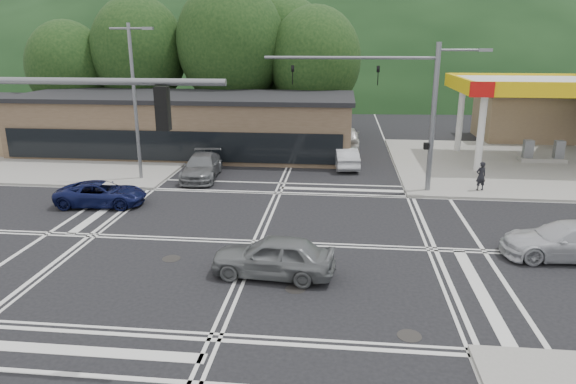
# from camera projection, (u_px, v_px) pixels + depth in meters

# --- Properties ---
(ground) EXTENTS (120.00, 120.00, 0.00)m
(ground) POSITION_uv_depth(u_px,v_px,m) (257.00, 242.00, 21.39)
(ground) COLOR black
(ground) RESTS_ON ground
(sidewalk_ne) EXTENTS (16.00, 16.00, 0.15)m
(sidewalk_ne) POSITION_uv_depth(u_px,v_px,m) (516.00, 165.00, 34.14)
(sidewalk_ne) COLOR gray
(sidewalk_ne) RESTS_ON ground
(sidewalk_nw) EXTENTS (16.00, 16.00, 0.15)m
(sidewalk_nw) POSITION_uv_depth(u_px,v_px,m) (86.00, 155.00, 37.17)
(sidewalk_nw) COLOR gray
(sidewalk_nw) RESTS_ON ground
(gas_station_canopy) EXTENTS (12.32, 8.34, 5.75)m
(gas_station_canopy) POSITION_uv_depth(u_px,v_px,m) (552.00, 88.00, 33.46)
(gas_station_canopy) COLOR silver
(gas_station_canopy) RESTS_ON ground
(convenience_store) EXTENTS (10.00, 6.00, 3.80)m
(convenience_store) POSITION_uv_depth(u_px,v_px,m) (543.00, 117.00, 42.64)
(convenience_store) COLOR #846B4F
(convenience_store) RESTS_ON ground
(commercial_row) EXTENTS (24.00, 8.00, 4.00)m
(commercial_row) POSITION_uv_depth(u_px,v_px,m) (187.00, 126.00, 37.82)
(commercial_row) COLOR brown
(commercial_row) RESTS_ON ground
(hill_north) EXTENTS (252.00, 126.00, 140.00)m
(hill_north) POSITION_uv_depth(u_px,v_px,m) (327.00, 80.00, 107.14)
(hill_north) COLOR black
(hill_north) RESTS_ON ground
(tree_n_a) EXTENTS (8.00, 8.00, 11.75)m
(tree_n_a) POSITION_uv_depth(u_px,v_px,m) (139.00, 51.00, 43.63)
(tree_n_a) COLOR #382619
(tree_n_a) RESTS_ON ground
(tree_n_b) EXTENTS (9.00, 9.00, 12.98)m
(tree_n_b) POSITION_uv_depth(u_px,v_px,m) (231.00, 43.00, 42.63)
(tree_n_b) COLOR #382619
(tree_n_b) RESTS_ON ground
(tree_n_c) EXTENTS (7.60, 7.60, 10.87)m
(tree_n_c) POSITION_uv_depth(u_px,v_px,m) (315.00, 60.00, 42.30)
(tree_n_c) COLOR #382619
(tree_n_c) RESTS_ON ground
(tree_n_d) EXTENTS (6.80, 6.80, 9.76)m
(tree_n_d) POSITION_uv_depth(u_px,v_px,m) (68.00, 67.00, 43.65)
(tree_n_d) COLOR #382619
(tree_n_d) RESTS_ON ground
(tree_n_e) EXTENTS (8.40, 8.40, 11.98)m
(tree_n_e) POSITION_uv_depth(u_px,v_px,m) (284.00, 51.00, 46.23)
(tree_n_e) COLOR #382619
(tree_n_e) RESTS_ON ground
(streetlight_nw) EXTENTS (2.50, 0.25, 9.00)m
(streetlight_nw) POSITION_uv_depth(u_px,v_px,m) (135.00, 95.00, 29.37)
(streetlight_nw) COLOR slate
(streetlight_nw) RESTS_ON ground
(signal_mast_ne) EXTENTS (11.65, 0.30, 8.00)m
(signal_mast_ne) POSITION_uv_depth(u_px,v_px,m) (410.00, 100.00, 27.05)
(signal_mast_ne) COLOR slate
(signal_mast_ne) RESTS_ON ground
(car_blue_west) EXTENTS (4.58, 2.41, 1.23)m
(car_blue_west) POSITION_uv_depth(u_px,v_px,m) (101.00, 194.00, 25.98)
(car_blue_west) COLOR #0E1440
(car_blue_west) RESTS_ON ground
(car_grey_center) EXTENTS (4.51, 2.13, 1.49)m
(car_grey_center) POSITION_uv_depth(u_px,v_px,m) (273.00, 256.00, 18.18)
(car_grey_center) COLOR slate
(car_grey_center) RESTS_ON ground
(car_silver_east) EXTENTS (4.94, 2.12, 1.42)m
(car_silver_east) POSITION_uv_depth(u_px,v_px,m) (567.00, 241.00, 19.67)
(car_silver_east) COLOR silver
(car_silver_east) RESTS_ON ground
(car_queue_a) EXTENTS (1.89, 4.25, 1.36)m
(car_queue_a) POSITION_uv_depth(u_px,v_px,m) (346.00, 157.00, 33.68)
(car_queue_a) COLOR #B6B9BE
(car_queue_a) RESTS_ON ground
(car_queue_b) EXTENTS (2.02, 4.97, 1.69)m
(car_queue_b) POSITION_uv_depth(u_px,v_px,m) (346.00, 137.00, 39.80)
(car_queue_b) COLOR silver
(car_queue_b) RESTS_ON ground
(car_northbound) EXTENTS (2.41, 5.09, 1.44)m
(car_northbound) POSITION_uv_depth(u_px,v_px,m) (202.00, 167.00, 31.06)
(car_northbound) COLOR slate
(car_northbound) RESTS_ON ground
(pedestrian) EXTENTS (0.68, 0.56, 1.61)m
(pedestrian) POSITION_uv_depth(u_px,v_px,m) (481.00, 176.00, 28.02)
(pedestrian) COLOR black
(pedestrian) RESTS_ON sidewalk_ne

